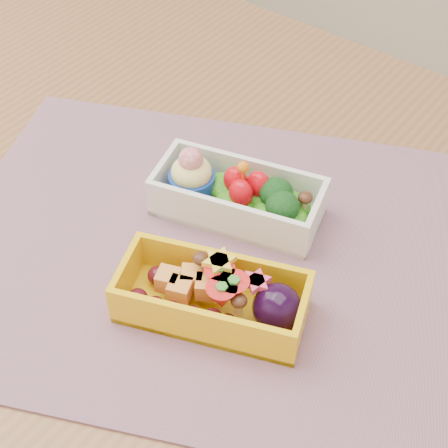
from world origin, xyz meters
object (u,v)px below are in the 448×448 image
Objects in this scene: table at (228,312)px; bento_white at (237,196)px; bento_yellow at (216,297)px; placemat at (215,252)px.

bento_white is (-0.02, 0.04, 0.12)m from table.
bento_white is 0.13m from bento_yellow.
bento_white is (-0.01, 0.05, 0.02)m from placemat.
table is at bearing -77.90° from bento_white.
placemat is 0.06m from bento_white.
table is 0.13m from bento_white.
table is at bearing 48.97° from placemat.
bento_white is 1.00× the size of bento_yellow.
placemat is 0.08m from bento_yellow.
table is 6.75× the size of bento_yellow.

